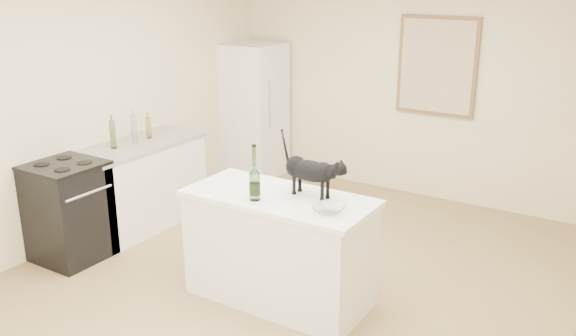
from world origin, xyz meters
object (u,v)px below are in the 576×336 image
Objects in this scene: stove at (69,212)px; glass_bowl at (329,210)px; fridge at (254,110)px; wine_bottle at (254,176)px; black_cat at (310,174)px.

glass_bowl is at bearing 6.43° from stove.
wine_bottle is at bearing -54.52° from fridge.
fridge is 3.33m from black_cat.
wine_bottle reaches higher than glass_bowl.
black_cat reaches higher than glass_bowl.
stove is 1.71× the size of black_cat.
black_cat is at bearing 12.93° from stove.
fridge is 3.36m from wine_bottle.
fridge is (0.00, 2.95, 0.40)m from stove.
wine_bottle is 0.63m from glass_bowl.
black_cat is at bearing 142.17° from glass_bowl.
glass_bowl is (0.61, 0.07, -0.17)m from wine_bottle.
fridge reaches higher than black_cat.
fridge reaches higher than stove.
glass_bowl is (2.55, 0.29, 0.48)m from stove.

